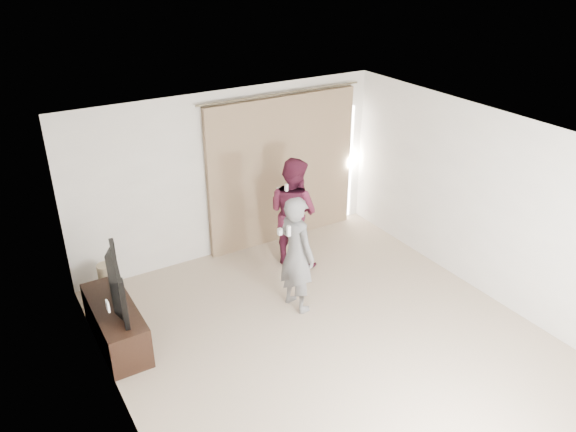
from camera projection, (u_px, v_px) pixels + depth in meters
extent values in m
plane|color=#C5AC93|center=(329.00, 341.00, 7.02)|extent=(5.50, 5.50, 0.00)
cube|color=silver|center=(229.00, 174.00, 8.56)|extent=(5.00, 0.04, 2.60)
cube|color=silver|center=(116.00, 319.00, 5.29)|extent=(0.04, 5.50, 2.60)
cube|color=white|center=(108.00, 306.00, 5.65)|extent=(0.02, 0.08, 0.12)
cube|color=silver|center=(338.00, 143.00, 5.87)|extent=(5.00, 5.50, 0.01)
cube|color=#9E8361|center=(283.00, 170.00, 8.96)|extent=(2.60, 0.10, 2.40)
cylinder|color=#6C634C|center=(282.00, 93.00, 8.41)|extent=(2.80, 0.03, 0.03)
cube|color=white|center=(349.00, 163.00, 9.69)|extent=(0.08, 0.04, 2.00)
cube|color=black|center=(116.00, 324.00, 6.90)|extent=(0.48, 1.39, 0.54)
imported|color=black|center=(109.00, 284.00, 6.64)|extent=(0.32, 1.11, 0.63)
cylinder|color=tan|center=(109.00, 295.00, 7.88)|extent=(0.39, 0.39, 0.07)
cylinder|color=tan|center=(107.00, 279.00, 7.77)|extent=(0.22, 0.22, 0.46)
imported|color=slate|center=(297.00, 254.00, 7.34)|extent=(0.49, 0.66, 1.64)
cube|color=white|center=(289.00, 231.00, 6.99)|extent=(0.04, 0.04, 0.14)
cube|color=white|center=(280.00, 232.00, 7.21)|extent=(0.05, 0.05, 0.09)
imported|color=#52182E|center=(293.00, 212.00, 8.40)|extent=(0.88, 0.99, 1.71)
cube|color=white|center=(286.00, 189.00, 8.03)|extent=(0.04, 0.04, 0.14)
cube|color=white|center=(279.00, 191.00, 8.25)|extent=(0.05, 0.05, 0.09)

